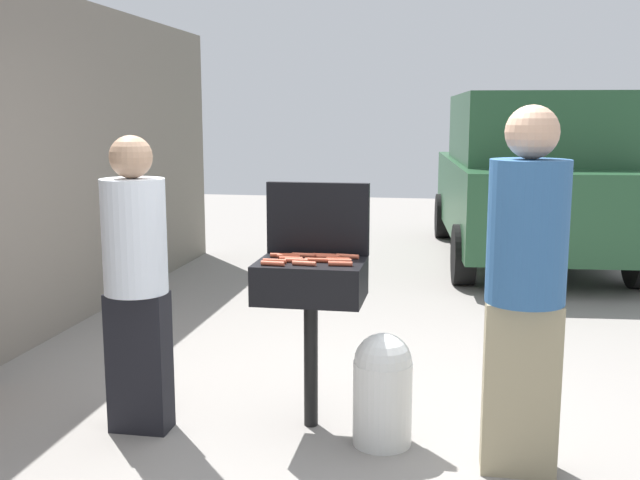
{
  "coord_description": "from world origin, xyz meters",
  "views": [
    {
      "loc": [
        0.59,
        -4.03,
        1.76
      ],
      "look_at": [
        -0.21,
        0.43,
        1.0
      ],
      "focal_mm": 41.5,
      "sensor_mm": 36.0,
      "label": 1
    }
  ],
  "objects_px": {
    "hot_dog_3": "(273,263)",
    "hot_dog_4": "(291,259)",
    "bbq_grill": "(311,287)",
    "hot_dog_5": "(328,257)",
    "hot_dog_8": "(348,256)",
    "hot_dog_13": "(282,255)",
    "propane_tank": "(383,387)",
    "hot_dog_10": "(303,255)",
    "hot_dog_7": "(296,261)",
    "person_left": "(136,274)",
    "hot_dog_2": "(324,256)",
    "hot_dog_1": "(275,261)",
    "hot_dog_11": "(338,259)",
    "hot_dog_9": "(304,263)",
    "parked_minivan": "(528,177)",
    "hot_dog_0": "(289,257)",
    "hot_dog_6": "(317,260)",
    "hot_dog_12": "(340,261)",
    "hot_dog_14": "(340,264)",
    "person_right": "(525,279)"
  },
  "relations": [
    {
      "from": "bbq_grill",
      "to": "hot_dog_5",
      "type": "distance_m",
      "value": 0.2
    },
    {
      "from": "hot_dog_7",
      "to": "bbq_grill",
      "type": "bearing_deg",
      "value": 40.88
    },
    {
      "from": "propane_tank",
      "to": "hot_dog_14",
      "type": "bearing_deg",
      "value": 165.2
    },
    {
      "from": "hot_dog_14",
      "to": "person_left",
      "type": "distance_m",
      "value": 1.13
    },
    {
      "from": "hot_dog_1",
      "to": "hot_dog_2",
      "type": "xyz_separation_m",
      "value": [
        0.24,
        0.21,
        0.0
      ]
    },
    {
      "from": "hot_dog_5",
      "to": "hot_dog_6",
      "type": "relative_size",
      "value": 1.0
    },
    {
      "from": "hot_dog_10",
      "to": "hot_dog_13",
      "type": "xyz_separation_m",
      "value": [
        -0.12,
        -0.03,
        0.0
      ]
    },
    {
      "from": "hot_dog_1",
      "to": "hot_dog_11",
      "type": "bearing_deg",
      "value": 19.34
    },
    {
      "from": "bbq_grill",
      "to": "hot_dog_0",
      "type": "distance_m",
      "value": 0.22
    },
    {
      "from": "hot_dog_11",
      "to": "hot_dog_7",
      "type": "bearing_deg",
      "value": -159.59
    },
    {
      "from": "hot_dog_2",
      "to": "hot_dog_8",
      "type": "bearing_deg",
      "value": 1.01
    },
    {
      "from": "hot_dog_7",
      "to": "person_left",
      "type": "height_order",
      "value": "person_left"
    },
    {
      "from": "hot_dog_5",
      "to": "hot_dog_6",
      "type": "height_order",
      "value": "same"
    },
    {
      "from": "bbq_grill",
      "to": "hot_dog_5",
      "type": "height_order",
      "value": "hot_dog_5"
    },
    {
      "from": "bbq_grill",
      "to": "hot_dog_4",
      "type": "xyz_separation_m",
      "value": [
        -0.11,
        -0.02,
        0.16
      ]
    },
    {
      "from": "hot_dog_3",
      "to": "hot_dog_5",
      "type": "relative_size",
      "value": 1.0
    },
    {
      "from": "hot_dog_0",
      "to": "hot_dog_11",
      "type": "bearing_deg",
      "value": -5.24
    },
    {
      "from": "hot_dog_3",
      "to": "hot_dog_5",
      "type": "bearing_deg",
      "value": 42.31
    },
    {
      "from": "hot_dog_10",
      "to": "hot_dog_4",
      "type": "bearing_deg",
      "value": -110.26
    },
    {
      "from": "hot_dog_6",
      "to": "hot_dog_12",
      "type": "relative_size",
      "value": 1.0
    },
    {
      "from": "hot_dog_2",
      "to": "hot_dog_8",
      "type": "relative_size",
      "value": 1.0
    },
    {
      "from": "hot_dog_13",
      "to": "parked_minivan",
      "type": "relative_size",
      "value": 0.03
    },
    {
      "from": "hot_dog_3",
      "to": "hot_dog_4",
      "type": "bearing_deg",
      "value": 63.95
    },
    {
      "from": "hot_dog_0",
      "to": "hot_dog_12",
      "type": "bearing_deg",
      "value": -13.92
    },
    {
      "from": "hot_dog_3",
      "to": "hot_dog_0",
      "type": "bearing_deg",
      "value": 78.72
    },
    {
      "from": "hot_dog_4",
      "to": "hot_dog_8",
      "type": "height_order",
      "value": "same"
    },
    {
      "from": "hot_dog_10",
      "to": "hot_dog_13",
      "type": "height_order",
      "value": "same"
    },
    {
      "from": "hot_dog_4",
      "to": "person_left",
      "type": "relative_size",
      "value": 0.08
    },
    {
      "from": "hot_dog_0",
      "to": "hot_dog_11",
      "type": "xyz_separation_m",
      "value": [
        0.29,
        -0.03,
        0.0
      ]
    },
    {
      "from": "hot_dog_6",
      "to": "hot_dog_13",
      "type": "height_order",
      "value": "same"
    },
    {
      "from": "hot_dog_3",
      "to": "hot_dog_8",
      "type": "relative_size",
      "value": 1.0
    },
    {
      "from": "hot_dog_2",
      "to": "hot_dog_5",
      "type": "bearing_deg",
      "value": -47.69
    },
    {
      "from": "hot_dog_7",
      "to": "person_right",
      "type": "relative_size",
      "value": 0.07
    },
    {
      "from": "hot_dog_10",
      "to": "hot_dog_13",
      "type": "relative_size",
      "value": 1.0
    },
    {
      "from": "hot_dog_10",
      "to": "hot_dog_13",
      "type": "distance_m",
      "value": 0.12
    },
    {
      "from": "hot_dog_5",
      "to": "hot_dog_7",
      "type": "xyz_separation_m",
      "value": [
        -0.15,
        -0.14,
        0.0
      ]
    },
    {
      "from": "hot_dog_14",
      "to": "person_right",
      "type": "bearing_deg",
      "value": -15.1
    },
    {
      "from": "hot_dog_4",
      "to": "hot_dog_14",
      "type": "xyz_separation_m",
      "value": [
        0.29,
        -0.09,
        0.0
      ]
    },
    {
      "from": "hot_dog_0",
      "to": "hot_dog_6",
      "type": "relative_size",
      "value": 1.0
    },
    {
      "from": "hot_dog_11",
      "to": "person_right",
      "type": "height_order",
      "value": "person_right"
    },
    {
      "from": "hot_dog_9",
      "to": "propane_tank",
      "type": "relative_size",
      "value": 0.21
    },
    {
      "from": "parked_minivan",
      "to": "hot_dog_6",
      "type": "bearing_deg",
      "value": 68.43
    },
    {
      "from": "hot_dog_0",
      "to": "person_left",
      "type": "xyz_separation_m",
      "value": [
        -0.8,
        -0.28,
        -0.07
      ]
    },
    {
      "from": "hot_dog_9",
      "to": "hot_dog_4",
      "type": "bearing_deg",
      "value": 130.97
    },
    {
      "from": "hot_dog_11",
      "to": "propane_tank",
      "type": "height_order",
      "value": "hot_dog_11"
    },
    {
      "from": "hot_dog_8",
      "to": "hot_dog_7",
      "type": "bearing_deg",
      "value": -146.1
    },
    {
      "from": "hot_dog_1",
      "to": "person_left",
      "type": "relative_size",
      "value": 0.08
    },
    {
      "from": "hot_dog_13",
      "to": "propane_tank",
      "type": "bearing_deg",
      "value": -22.0
    },
    {
      "from": "hot_dog_3",
      "to": "hot_dog_12",
      "type": "xyz_separation_m",
      "value": [
        0.35,
        0.13,
        0.0
      ]
    },
    {
      "from": "hot_dog_4",
      "to": "hot_dog_10",
      "type": "relative_size",
      "value": 1.0
    }
  ]
}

